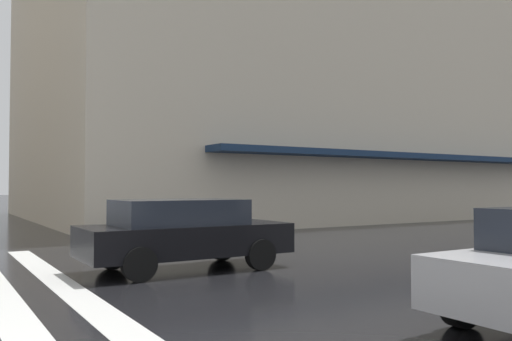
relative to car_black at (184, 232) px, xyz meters
name	(u,v)px	position (x,y,z in m)	size (l,w,h in m)	color
haussmann_block_corner	(280,7)	(16.51, -13.60, 11.90)	(20.23, 27.72, 25.85)	beige
car_black	(184,232)	(0.00, 0.00, 0.00)	(1.85, 4.10, 1.41)	black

